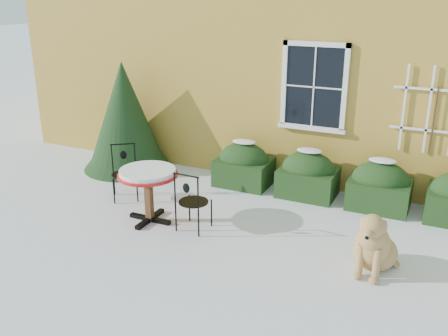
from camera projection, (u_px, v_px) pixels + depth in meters
The scene contains 8 objects.
ground at pixel (196, 243), 7.65m from camera, with size 80.00×80.00×0.00m, color white.
house at pixel (326, 7), 12.50m from camera, with size 12.40×8.40×6.40m.
hedge_row at pixel (343, 181), 9.02m from camera, with size 4.95×0.80×0.91m.
evergreen_shrub at pixel (126, 126), 10.58m from camera, with size 1.88×1.88×2.28m.
bistro_table at pixel (148, 178), 8.13m from camera, with size 0.99×0.99×0.92m.
patio_chair_near at pixel (192, 201), 7.91m from camera, with size 0.48×0.48×1.01m.
patio_chair_far at pixel (124, 172), 9.16m from camera, with size 0.62×0.62×1.00m.
dog at pixel (374, 246), 6.77m from camera, with size 0.67×1.06×0.96m.
Camera 1 is at (3.28, -5.96, 3.70)m, focal length 40.00 mm.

